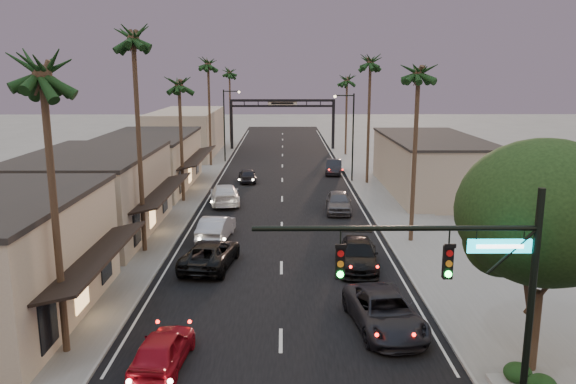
{
  "coord_description": "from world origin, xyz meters",
  "views": [
    {
      "loc": [
        0.12,
        -11.78,
        11.07
      ],
      "look_at": [
        0.46,
        28.3,
        2.5
      ],
      "focal_mm": 35.0,
      "sensor_mm": 36.0,
      "label": 1
    }
  ],
  "objects_px": {
    "corner_tree": "(546,218)",
    "streetlight_left": "(226,120)",
    "palm_ra": "(419,66)",
    "palm_rb": "(371,58)",
    "oncoming_pickup": "(210,254)",
    "traffic_signal": "(470,277)",
    "streetlight_right": "(350,130)",
    "palm_far": "(229,70)",
    "oncoming_red": "(163,349)",
    "palm_la": "(41,62)",
    "palm_rc": "(347,77)",
    "palm_ld": "(208,60)",
    "curbside_near": "(385,312)",
    "curbside_black": "(358,255)",
    "palm_lb": "(133,31)",
    "oncoming_silver": "(216,228)",
    "arch": "(282,111)",
    "palm_lc": "(179,80)"
  },
  "relations": [
    {
      "from": "palm_far",
      "to": "traffic_signal",
      "type": "bearing_deg",
      "value": -79.3
    },
    {
      "from": "traffic_signal",
      "to": "oncoming_silver",
      "type": "relative_size",
      "value": 1.72
    },
    {
      "from": "palm_la",
      "to": "oncoming_pickup",
      "type": "bearing_deg",
      "value": 66.33
    },
    {
      "from": "palm_far",
      "to": "curbside_black",
      "type": "bearing_deg",
      "value": -77.82
    },
    {
      "from": "corner_tree",
      "to": "palm_ld",
      "type": "bearing_deg",
      "value": 110.81
    },
    {
      "from": "corner_tree",
      "to": "palm_la",
      "type": "bearing_deg",
      "value": 175.1
    },
    {
      "from": "palm_rb",
      "to": "corner_tree",
      "type": "bearing_deg",
      "value": -88.63
    },
    {
      "from": "corner_tree",
      "to": "palm_rb",
      "type": "xyz_separation_m",
      "value": [
        -0.88,
        36.55,
        6.44
      ]
    },
    {
      "from": "palm_lc",
      "to": "palm_ra",
      "type": "distance_m",
      "value": 20.99
    },
    {
      "from": "palm_far",
      "to": "oncoming_red",
      "type": "bearing_deg",
      "value": -86.89
    },
    {
      "from": "oncoming_pickup",
      "to": "arch",
      "type": "bearing_deg",
      "value": -86.76
    },
    {
      "from": "palm_far",
      "to": "oncoming_pickup",
      "type": "xyz_separation_m",
      "value": [
        4.18,
        -58.78,
        -10.66
      ]
    },
    {
      "from": "oncoming_silver",
      "to": "arch",
      "type": "bearing_deg",
      "value": -88.98
    },
    {
      "from": "traffic_signal",
      "to": "oncoming_pickup",
      "type": "distance_m",
      "value": 18.61
    },
    {
      "from": "corner_tree",
      "to": "streetlight_right",
      "type": "distance_m",
      "value": 37.64
    },
    {
      "from": "palm_la",
      "to": "curbside_near",
      "type": "xyz_separation_m",
      "value": [
        13.15,
        2.08,
        -10.64
      ]
    },
    {
      "from": "palm_rc",
      "to": "curbside_near",
      "type": "relative_size",
      "value": 2.11
    },
    {
      "from": "traffic_signal",
      "to": "oncoming_red",
      "type": "xyz_separation_m",
      "value": [
        -10.18,
        3.91,
        -4.35
      ]
    },
    {
      "from": "traffic_signal",
      "to": "corner_tree",
      "type": "relative_size",
      "value": 0.97
    },
    {
      "from": "palm_ld",
      "to": "curbside_black",
      "type": "xyz_separation_m",
      "value": [
        13.03,
        -36.0,
        -11.63
      ]
    },
    {
      "from": "palm_ld",
      "to": "palm_far",
      "type": "bearing_deg",
      "value": 89.25
    },
    {
      "from": "palm_la",
      "to": "palm_rc",
      "type": "distance_m",
      "value": 57.63
    },
    {
      "from": "palm_la",
      "to": "curbside_near",
      "type": "distance_m",
      "value": 17.04
    },
    {
      "from": "oncoming_silver",
      "to": "corner_tree",
      "type": "bearing_deg",
      "value": 135.41
    },
    {
      "from": "palm_rb",
      "to": "palm_rc",
      "type": "height_order",
      "value": "palm_rb"
    },
    {
      "from": "corner_tree",
      "to": "streetlight_left",
      "type": "bearing_deg",
      "value": 107.97
    },
    {
      "from": "palm_rb",
      "to": "curbside_near",
      "type": "height_order",
      "value": "palm_rb"
    },
    {
      "from": "traffic_signal",
      "to": "streetlight_right",
      "type": "bearing_deg",
      "value": 88.28
    },
    {
      "from": "palm_ra",
      "to": "palm_rb",
      "type": "xyz_separation_m",
      "value": [
        0.0,
        20.0,
        0.97
      ]
    },
    {
      "from": "palm_lc",
      "to": "palm_rb",
      "type": "height_order",
      "value": "palm_rb"
    },
    {
      "from": "palm_lc",
      "to": "palm_ld",
      "type": "xyz_separation_m",
      "value": [
        0.0,
        19.0,
        1.95
      ]
    },
    {
      "from": "arch",
      "to": "curbside_black",
      "type": "bearing_deg",
      "value": -85.03
    },
    {
      "from": "palm_rb",
      "to": "oncoming_red",
      "type": "height_order",
      "value": "palm_rb"
    },
    {
      "from": "palm_far",
      "to": "curbside_near",
      "type": "distance_m",
      "value": 68.97
    },
    {
      "from": "arch",
      "to": "streetlight_right",
      "type": "height_order",
      "value": "streetlight_right"
    },
    {
      "from": "streetlight_right",
      "to": "curbside_near",
      "type": "distance_m",
      "value": 34.3
    },
    {
      "from": "palm_lc",
      "to": "arch",
      "type": "bearing_deg",
      "value": 75.8
    },
    {
      "from": "palm_lb",
      "to": "oncoming_red",
      "type": "relative_size",
      "value": 3.54
    },
    {
      "from": "streetlight_right",
      "to": "palm_ra",
      "type": "xyz_separation_m",
      "value": [
        1.68,
        -21.0,
        6.11
      ]
    },
    {
      "from": "streetlight_right",
      "to": "oncoming_red",
      "type": "distance_m",
      "value": 39.08
    },
    {
      "from": "arch",
      "to": "streetlight_right",
      "type": "bearing_deg",
      "value": -74.53
    },
    {
      "from": "palm_far",
      "to": "corner_tree",
      "type": "bearing_deg",
      "value": -75.86
    },
    {
      "from": "streetlight_right",
      "to": "palm_la",
      "type": "bearing_deg",
      "value": -113.32
    },
    {
      "from": "palm_rb",
      "to": "curbside_black",
      "type": "distance_m",
      "value": 27.89
    },
    {
      "from": "traffic_signal",
      "to": "palm_lc",
      "type": "height_order",
      "value": "palm_lc"
    },
    {
      "from": "palm_rc",
      "to": "oncoming_pickup",
      "type": "distance_m",
      "value": 47.54
    },
    {
      "from": "palm_rc",
      "to": "palm_rb",
      "type": "bearing_deg",
      "value": -90.0
    },
    {
      "from": "arch",
      "to": "palm_rb",
      "type": "distance_m",
      "value": 28.24
    },
    {
      "from": "palm_lb",
      "to": "oncoming_silver",
      "type": "height_order",
      "value": "palm_lb"
    },
    {
      "from": "corner_tree",
      "to": "oncoming_pickup",
      "type": "height_order",
      "value": "corner_tree"
    }
  ]
}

